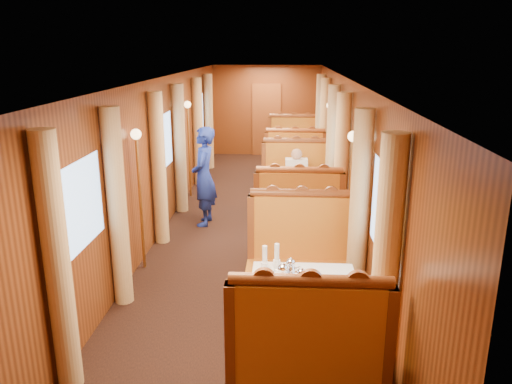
# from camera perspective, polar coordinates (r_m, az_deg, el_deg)

# --- Properties ---
(floor) EXTENTS (3.00, 12.00, 0.01)m
(floor) POSITION_cam_1_polar(r_m,az_deg,el_deg) (8.62, -0.40, -3.92)
(floor) COLOR black
(floor) RESTS_ON ground
(ceiling) EXTENTS (3.00, 12.00, 0.01)m
(ceiling) POSITION_cam_1_polar(r_m,az_deg,el_deg) (8.11, -0.44, 12.92)
(ceiling) COLOR silver
(ceiling) RESTS_ON wall_left
(wall_far) EXTENTS (3.00, 0.01, 2.50)m
(wall_far) POSITION_cam_1_polar(r_m,az_deg,el_deg) (14.19, 1.22, 9.26)
(wall_far) COLOR brown
(wall_far) RESTS_ON floor
(wall_left) EXTENTS (0.01, 12.00, 2.50)m
(wall_left) POSITION_cam_1_polar(r_m,az_deg,el_deg) (8.50, -10.59, 4.29)
(wall_left) COLOR brown
(wall_left) RESTS_ON floor
(wall_right) EXTENTS (0.01, 12.00, 2.50)m
(wall_right) POSITION_cam_1_polar(r_m,az_deg,el_deg) (8.31, 9.98, 4.05)
(wall_right) COLOR brown
(wall_right) RESTS_ON floor
(doorway_far) EXTENTS (0.80, 0.04, 2.00)m
(doorway_far) POSITION_cam_1_polar(r_m,az_deg,el_deg) (14.19, 1.21, 8.25)
(doorway_far) COLOR brown
(doorway_far) RESTS_ON floor
(table_near) EXTENTS (1.05, 0.72, 0.75)m
(table_near) POSITION_cam_1_polar(r_m,az_deg,el_deg) (5.26, 5.37, -13.37)
(table_near) COLOR white
(table_near) RESTS_ON floor
(banquette_near_fwd) EXTENTS (1.30, 0.55, 1.34)m
(banquette_near_fwd) POSITION_cam_1_polar(r_m,az_deg,el_deg) (4.38, 5.82, -19.38)
(banquette_near_fwd) COLOR #B14913
(banquette_near_fwd) RESTS_ON floor
(banquette_near_aft) EXTENTS (1.30, 0.55, 1.34)m
(banquette_near_aft) POSITION_cam_1_polar(r_m,az_deg,el_deg) (6.14, 5.09, -8.31)
(banquette_near_aft) COLOR #B14913
(banquette_near_aft) RESTS_ON floor
(table_mid) EXTENTS (1.05, 0.72, 0.75)m
(table_mid) POSITION_cam_1_polar(r_m,az_deg,el_deg) (8.48, 4.65, -1.63)
(table_mid) COLOR white
(table_mid) RESTS_ON floor
(banquette_mid_fwd) EXTENTS (1.30, 0.55, 1.34)m
(banquette_mid_fwd) POSITION_cam_1_polar(r_m,az_deg,el_deg) (7.51, 4.80, -3.65)
(banquette_mid_fwd) COLOR #B14913
(banquette_mid_fwd) RESTS_ON floor
(banquette_mid_aft) EXTENTS (1.30, 0.55, 1.34)m
(banquette_mid_aft) POSITION_cam_1_polar(r_m,az_deg,el_deg) (9.44, 4.55, 0.53)
(banquette_mid_aft) COLOR #B14913
(banquette_mid_aft) RESTS_ON floor
(table_far) EXTENTS (1.05, 0.72, 0.75)m
(table_far) POSITION_cam_1_polar(r_m,az_deg,el_deg) (11.86, 4.34, 3.55)
(table_far) COLOR white
(table_far) RESTS_ON floor
(banquette_far_fwd) EXTENTS (1.30, 0.55, 1.34)m
(banquette_far_fwd) POSITION_cam_1_polar(r_m,az_deg,el_deg) (10.86, 4.42, 2.63)
(banquette_far_fwd) COLOR #B14913
(banquette_far_fwd) RESTS_ON floor
(banquette_far_aft) EXTENTS (1.30, 0.55, 1.34)m
(banquette_far_aft) POSITION_cam_1_polar(r_m,az_deg,el_deg) (12.84, 4.29, 4.75)
(banquette_far_aft) COLOR #B14913
(banquette_far_aft) RESTS_ON floor
(tea_tray) EXTENTS (0.41, 0.36, 0.01)m
(tea_tray) POSITION_cam_1_polar(r_m,az_deg,el_deg) (5.06, 4.53, -9.72)
(tea_tray) COLOR silver
(tea_tray) RESTS_ON table_near
(teapot_left) EXTENTS (0.18, 0.14, 0.14)m
(teapot_left) POSITION_cam_1_polar(r_m,az_deg,el_deg) (4.97, 3.08, -9.40)
(teapot_left) COLOR silver
(teapot_left) RESTS_ON tea_tray
(teapot_right) EXTENTS (0.17, 0.15, 0.12)m
(teapot_right) POSITION_cam_1_polar(r_m,az_deg,el_deg) (4.94, 5.17, -9.74)
(teapot_right) COLOR silver
(teapot_right) RESTS_ON tea_tray
(teapot_back) EXTENTS (0.20, 0.18, 0.13)m
(teapot_back) POSITION_cam_1_polar(r_m,az_deg,el_deg) (5.12, 3.97, -8.68)
(teapot_back) COLOR silver
(teapot_back) RESTS_ON tea_tray
(fruit_plate) EXTENTS (0.20, 0.20, 0.05)m
(fruit_plate) POSITION_cam_1_polar(r_m,az_deg,el_deg) (4.97, 9.13, -10.22)
(fruit_plate) COLOR white
(fruit_plate) RESTS_ON table_near
(cup_inboard) EXTENTS (0.08, 0.08, 0.26)m
(cup_inboard) POSITION_cam_1_polar(r_m,az_deg,el_deg) (5.19, 1.00, -7.80)
(cup_inboard) COLOR white
(cup_inboard) RESTS_ON table_near
(cup_outboard) EXTENTS (0.08, 0.08, 0.26)m
(cup_outboard) POSITION_cam_1_polar(r_m,az_deg,el_deg) (5.24, 2.38, -7.54)
(cup_outboard) COLOR white
(cup_outboard) RESTS_ON table_near
(rose_vase_mid) EXTENTS (0.06, 0.06, 0.36)m
(rose_vase_mid) POSITION_cam_1_polar(r_m,az_deg,el_deg) (8.33, 4.81, 1.98)
(rose_vase_mid) COLOR silver
(rose_vase_mid) RESTS_ON table_mid
(rose_vase_far) EXTENTS (0.06, 0.06, 0.36)m
(rose_vase_far) POSITION_cam_1_polar(r_m,az_deg,el_deg) (11.79, 4.41, 6.21)
(rose_vase_far) COLOR silver
(rose_vase_far) RESTS_ON table_far
(window_left_near) EXTENTS (0.01, 1.20, 0.90)m
(window_left_near) POSITION_cam_1_polar(r_m,az_deg,el_deg) (5.23, -19.59, -1.62)
(window_left_near) COLOR #83ADE1
(window_left_near) RESTS_ON wall_left
(curtain_left_near_a) EXTENTS (0.22, 0.22, 2.35)m
(curtain_left_near_a) POSITION_cam_1_polar(r_m,az_deg,el_deg) (4.62, -21.74, -7.85)
(curtain_left_near_a) COLOR #DEB271
(curtain_left_near_a) RESTS_ON floor
(curtain_left_near_b) EXTENTS (0.22, 0.22, 2.35)m
(curtain_left_near_b) POSITION_cam_1_polar(r_m,az_deg,el_deg) (5.96, -15.58, -1.88)
(curtain_left_near_b) COLOR #DEB271
(curtain_left_near_b) RESTS_ON floor
(window_right_near) EXTENTS (0.01, 1.20, 0.90)m
(window_right_near) POSITION_cam_1_polar(r_m,az_deg,el_deg) (4.91, 14.31, -2.30)
(window_right_near) COLOR #83ADE1
(window_right_near) RESTS_ON wall_right
(curtain_right_near_a) EXTENTS (0.22, 0.22, 2.35)m
(curtain_right_near_a) POSITION_cam_1_polar(r_m,az_deg,el_deg) (4.28, 14.55, -9.10)
(curtain_right_near_a) COLOR #DEB271
(curtain_right_near_a) RESTS_ON floor
(curtain_right_near_b) EXTENTS (0.22, 0.22, 2.35)m
(curtain_right_near_b) POSITION_cam_1_polar(r_m,az_deg,el_deg) (5.71, 11.68, -2.43)
(curtain_right_near_b) COLOR #DEB271
(curtain_right_near_b) RESTS_ON floor
(window_left_mid) EXTENTS (0.01, 1.20, 0.90)m
(window_left_mid) POSITION_cam_1_polar(r_m,az_deg,el_deg) (8.46, -10.56, 5.62)
(window_left_mid) COLOR #83ADE1
(window_left_mid) RESTS_ON wall_left
(curtain_left_mid_a) EXTENTS (0.22, 0.22, 2.35)m
(curtain_left_mid_a) POSITION_cam_1_polar(r_m,az_deg,el_deg) (7.75, -11.05, 2.55)
(curtain_left_mid_a) COLOR #DEB271
(curtain_left_mid_a) RESTS_ON floor
(curtain_left_mid_b) EXTENTS (0.22, 0.22, 2.35)m
(curtain_left_mid_b) POSITION_cam_1_polar(r_m,az_deg,el_deg) (9.24, -8.70, 4.84)
(curtain_left_mid_b) COLOR #DEB271
(curtain_left_mid_b) RESTS_ON floor
(window_right_mid) EXTENTS (0.01, 1.20, 0.90)m
(window_right_mid) POSITION_cam_1_polar(r_m,az_deg,el_deg) (8.27, 9.95, 5.40)
(window_right_mid) COLOR #83ADE1
(window_right_mid) RESTS_ON wall_right
(curtain_right_mid_a) EXTENTS (0.22, 0.22, 2.35)m
(curtain_right_mid_a) POSITION_cam_1_polar(r_m,az_deg,el_deg) (7.56, 9.69, 2.27)
(curtain_right_mid_a) COLOR #DEB271
(curtain_right_mid_a) RESTS_ON floor
(curtain_right_mid_b) EXTENTS (0.22, 0.22, 2.35)m
(curtain_right_mid_b) POSITION_cam_1_polar(r_m,az_deg,el_deg) (9.07, 8.67, 4.64)
(curtain_right_mid_b) COLOR #DEB271
(curtain_right_mid_b) RESTS_ON floor
(window_left_far) EXTENTS (0.01, 1.20, 0.90)m
(window_left_far) POSITION_cam_1_polar(r_m,az_deg,el_deg) (11.85, -6.54, 8.76)
(window_left_far) COLOR #83ADE1
(window_left_far) RESTS_ON wall_left
(curtain_left_far_a) EXTENTS (0.22, 0.22, 2.35)m
(curtain_left_far_a) POSITION_cam_1_polar(r_m,az_deg,el_deg) (11.11, -6.64, 6.83)
(curtain_left_far_a) COLOR #DEB271
(curtain_left_far_a) RESTS_ON floor
(curtain_left_far_b) EXTENTS (0.22, 0.22, 2.35)m
(curtain_left_far_b) POSITION_cam_1_polar(r_m,az_deg,el_deg) (12.63, -5.43, 7.99)
(curtain_left_far_b) COLOR #DEB271
(curtain_left_far_b) RESTS_ON floor
(window_right_far) EXTENTS (0.01, 1.20, 0.90)m
(window_right_far) POSITION_cam_1_polar(r_m,az_deg,el_deg) (11.71, 8.10, 8.62)
(window_right_far) COLOR #83ADE1
(window_right_far) RESTS_ON wall_right
(curtain_right_far_a) EXTENTS (0.22, 0.22, 2.35)m
(curtain_right_far_a) POSITION_cam_1_polar(r_m,az_deg,el_deg) (10.97, 7.80, 6.67)
(curtain_right_far_a) COLOR #DEB271
(curtain_right_far_a) RESTS_ON floor
(curtain_right_far_b) EXTENTS (0.22, 0.22, 2.35)m
(curtain_right_far_b) POSITION_cam_1_polar(r_m,az_deg,el_deg) (12.51, 7.29, 7.85)
(curtain_right_far_b) COLOR #DEB271
(curtain_right_far_b) RESTS_ON floor
(sconce_left_fore) EXTENTS (0.14, 0.14, 1.95)m
(sconce_left_fore) POSITION_cam_1_polar(r_m,az_deg,el_deg) (6.80, -13.29, 2.33)
(sconce_left_fore) COLOR #BF8C3F
(sconce_left_fore) RESTS_ON floor
(sconce_right_fore) EXTENTS (0.14, 0.14, 1.95)m
(sconce_right_fore) POSITION_cam_1_polar(r_m,az_deg,el_deg) (6.57, 10.81, 2.00)
(sconce_right_fore) COLOR #BF8C3F
(sconce_right_fore) RESTS_ON floor
(sconce_left_aft) EXTENTS (0.14, 0.14, 1.95)m
(sconce_left_aft) POSITION_cam_1_polar(r_m,az_deg,el_deg) (10.14, -7.73, 7.09)
(sconce_left_aft) COLOR #BF8C3F
(sconce_left_aft) RESTS_ON floor
(sconce_right_aft) EXTENTS (0.14, 0.14, 1.95)m
(sconce_right_aft) POSITION_cam_1_polar(r_m,az_deg,el_deg) (9.99, 8.36, 6.93)
(sconce_right_aft) COLOR #BF8C3F
(sconce_right_aft) RESTS_ON floor
(steward) EXTENTS (0.42, 0.63, 1.70)m
(steward) POSITION_cam_1_polar(r_m,az_deg,el_deg) (8.53, -5.97, 1.76)
(steward) COLOR navy
(steward) RESTS_ON floor
(passenger) EXTENTS (0.40, 0.44, 0.76)m
(passenger) POSITION_cam_1_polar(r_m,az_deg,el_deg) (9.10, 4.62, 2.01)
(passenger) COLOR beige
(passenger) RESTS_ON banquette_mid_aft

